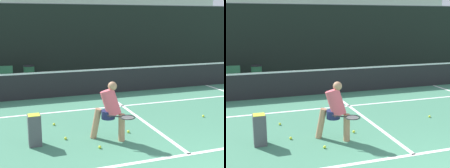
% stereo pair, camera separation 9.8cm
% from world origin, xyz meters
% --- Properties ---
extents(court_baseline_near, '(11.00, 0.10, 0.01)m').
position_xyz_m(court_baseline_near, '(0.00, 1.87, 0.00)').
color(court_baseline_near, white).
rests_on(court_baseline_near, ground).
extents(court_service_line, '(8.25, 0.10, 0.01)m').
position_xyz_m(court_service_line, '(0.00, 5.76, 0.00)').
color(court_service_line, white).
rests_on(court_service_line, ground).
extents(court_center_mark, '(0.10, 5.74, 0.01)m').
position_xyz_m(court_center_mark, '(0.00, 4.73, 0.00)').
color(court_center_mark, white).
rests_on(court_center_mark, ground).
extents(net, '(11.09, 0.09, 1.07)m').
position_xyz_m(net, '(0.00, 7.60, 0.51)').
color(net, slate).
rests_on(net, ground).
extents(fence_back, '(24.00, 0.06, 3.45)m').
position_xyz_m(fence_back, '(0.00, 11.20, 1.72)').
color(fence_back, black).
rests_on(fence_back, ground).
extents(player_practicing, '(0.93, 1.03, 1.39)m').
position_xyz_m(player_practicing, '(-1.30, 3.17, 0.74)').
color(player_practicing, tan).
rests_on(player_practicing, ground).
extents(tennis_ball_scattered_0, '(0.07, 0.07, 0.07)m').
position_xyz_m(tennis_ball_scattered_0, '(-0.73, 3.44, 0.03)').
color(tennis_ball_scattered_0, '#D1E033').
rests_on(tennis_ball_scattered_0, ground).
extents(tennis_ball_scattered_1, '(0.07, 0.07, 0.07)m').
position_xyz_m(tennis_ball_scattered_1, '(1.77, 3.90, 0.03)').
color(tennis_ball_scattered_1, '#D1E033').
rests_on(tennis_ball_scattered_1, ground).
extents(tennis_ball_scattered_4, '(0.07, 0.07, 0.07)m').
position_xyz_m(tennis_ball_scattered_4, '(-1.68, 2.77, 0.03)').
color(tennis_ball_scattered_4, '#D1E033').
rests_on(tennis_ball_scattered_4, ground).
extents(tennis_ball_scattered_5, '(0.07, 0.07, 0.07)m').
position_xyz_m(tennis_ball_scattered_5, '(-2.39, 4.60, 0.03)').
color(tennis_ball_scattered_5, '#D1E033').
rests_on(tennis_ball_scattered_5, ground).
extents(tennis_ball_scattered_6, '(0.07, 0.07, 0.07)m').
position_xyz_m(tennis_ball_scattered_6, '(-2.29, 3.51, 0.03)').
color(tennis_ball_scattered_6, '#D1E033').
rests_on(tennis_ball_scattered_6, ground).
extents(ball_hopper, '(0.28, 0.28, 0.71)m').
position_xyz_m(ball_hopper, '(-2.99, 3.42, 0.37)').
color(ball_hopper, '#4C4C51').
rests_on(ball_hopper, ground).
extents(trash_bin, '(0.47, 0.47, 0.83)m').
position_xyz_m(trash_bin, '(-2.56, 10.20, 0.42)').
color(trash_bin, '#28603D').
rests_on(trash_bin, ground).
extents(parked_car, '(1.89, 4.35, 1.34)m').
position_xyz_m(parked_car, '(2.10, 14.57, 0.57)').
color(parked_car, '#B7B7BC').
rests_on(parked_car, ground).
extents(building_far, '(36.00, 2.40, 5.42)m').
position_xyz_m(building_far, '(0.00, 26.86, 2.71)').
color(building_far, beige).
rests_on(building_far, ground).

